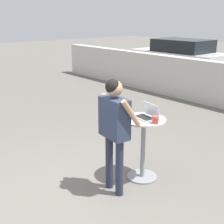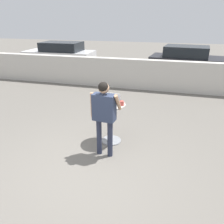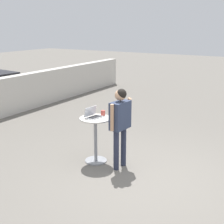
{
  "view_description": "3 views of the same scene",
  "coord_description": "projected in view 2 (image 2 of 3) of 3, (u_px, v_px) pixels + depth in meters",
  "views": [
    {
      "loc": [
        3.17,
        -1.98,
        2.42
      ],
      "look_at": [
        0.25,
        0.5,
        1.23
      ],
      "focal_mm": 50.0,
      "sensor_mm": 36.0,
      "label": 1
    },
    {
      "loc": [
        1.38,
        -3.23,
        2.74
      ],
      "look_at": [
        0.31,
        0.71,
        0.98
      ],
      "focal_mm": 35.0,
      "sensor_mm": 36.0,
      "label": 2
    },
    {
      "loc": [
        -4.91,
        -2.28,
        2.81
      ],
      "look_at": [
        0.05,
        0.72,
        1.19
      ],
      "focal_mm": 50.0,
      "sensor_mm": 36.0,
      "label": 3
    }
  ],
  "objects": [
    {
      "name": "ground_plane",
      "position": [
        87.0,
        170.0,
        4.29
      ],
      "size": [
        50.0,
        50.0,
        0.0
      ],
      "primitive_type": "plane",
      "color": "slate"
    },
    {
      "name": "parked_car_near_street",
      "position": [
        188.0,
        61.0,
        11.12
      ],
      "size": [
        4.01,
        2.22,
        1.46
      ],
      "color": "black",
      "rests_on": "ground_plane"
    },
    {
      "name": "pavement_kerb",
      "position": [
        136.0,
        74.0,
        9.04
      ],
      "size": [
        16.52,
        0.35,
        1.22
      ],
      "color": "beige",
      "rests_on": "ground_plane"
    },
    {
      "name": "laptop",
      "position": [
        112.0,
        101.0,
        4.95
      ],
      "size": [
        0.37,
        0.3,
        0.22
      ],
      "color": "silver",
      "rests_on": "cafe_table"
    },
    {
      "name": "coffee_mug",
      "position": [
        122.0,
        103.0,
        4.81
      ],
      "size": [
        0.13,
        0.09,
        0.1
      ],
      "color": "#C14C42",
      "rests_on": "cafe_table"
    },
    {
      "name": "standing_person",
      "position": [
        104.0,
        110.0,
        4.37
      ],
      "size": [
        0.61,
        0.35,
        1.64
      ],
      "color": "#282D42",
      "rests_on": "ground_plane"
    },
    {
      "name": "cafe_table",
      "position": [
        111.0,
        118.0,
        5.06
      ],
      "size": [
        0.65,
        0.65,
        0.97
      ],
      "color": "gray",
      "rests_on": "ground_plane"
    },
    {
      "name": "parked_car_further_down",
      "position": [
        60.0,
        54.0,
        12.88
      ],
      "size": [
        4.08,
        1.91,
        1.48
      ],
      "color": "silver",
      "rests_on": "ground_plane"
    }
  ]
}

